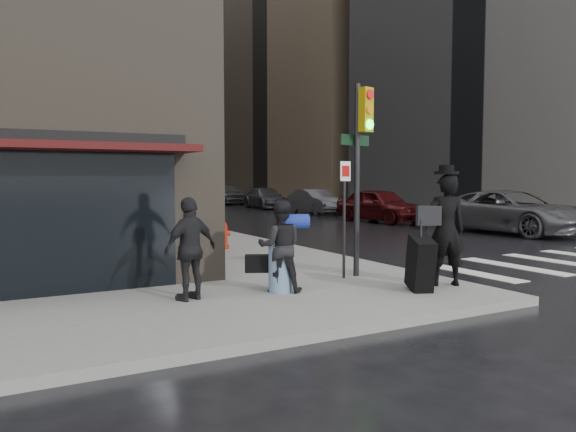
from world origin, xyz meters
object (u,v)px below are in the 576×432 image
traffic_light (360,153)px  parked_car_1 (380,205)px  fire_hydrant (223,236)px  parked_car_4 (225,194)px  parked_car_3 (266,198)px  man_jeans (280,246)px  man_greycoat (190,249)px  man_overcoat (440,235)px  parked_car_2 (315,202)px  parked_car_0 (511,212)px

traffic_light → parked_car_1: traffic_light is taller
fire_hydrant → parked_car_4: bearing=67.2°
fire_hydrant → parked_car_4: 28.83m
parked_car_1 → parked_car_3: size_ratio=0.99×
man_jeans → man_greycoat: 1.58m
man_overcoat → man_greycoat: 4.51m
man_greycoat → parked_car_2: man_greycoat is taller
parked_car_0 → parked_car_1: parked_car_0 is taller
fire_hydrant → parked_car_3: bearing=60.2°
man_greycoat → parked_car_3: size_ratio=0.35×
man_overcoat → fire_hydrant: bearing=-54.7°
traffic_light → parked_car_1: size_ratio=0.81×
man_jeans → parked_car_3: man_jeans is taller
man_overcoat → parked_car_1: man_overcoat is taller
man_greycoat → parked_car_0: (14.79, 5.83, -0.17)m
parked_car_3 → man_overcoat: bearing=-105.2°
man_greycoat → parked_car_3: man_greycoat is taller
fire_hydrant → parked_car_0: 11.82m
parked_car_1 → man_overcoat: bearing=-129.9°
man_jeans → parked_car_0: bearing=-129.8°
parked_car_3 → fire_hydrant: bearing=-114.6°
fire_hydrant → parked_car_4: size_ratio=0.16×
parked_car_2 → man_jeans: bearing=-122.3°
fire_hydrant → parked_car_1: bearing=31.6°
parked_car_1 → parked_car_4: (0.41, 19.94, 0.02)m
man_overcoat → parked_car_4: size_ratio=0.46×
man_greycoat → man_jeans: bearing=157.3°
traffic_light → fire_hydrant: (-0.71, 5.41, -2.14)m
parked_car_2 → parked_car_3: 6.65m
parked_car_4 → man_greycoat: bearing=-112.5°
parked_car_1 → man_jeans: bearing=-139.3°
parked_car_1 → parked_car_2: 6.67m
fire_hydrant → parked_car_3: size_ratio=0.16×
fire_hydrant → parked_car_1: (10.77, 6.63, 0.32)m
fire_hydrant → man_jeans: bearing=-103.2°
parked_car_0 → man_jeans: bearing=-159.2°
man_greycoat → parked_car_1: bearing=-155.7°
man_jeans → parked_car_4: 34.89m
parked_car_3 → parked_car_0: bearing=-83.6°
man_greycoat → traffic_light: 4.06m
fire_hydrant → parked_car_1: 12.65m
traffic_light → fire_hydrant: bearing=82.9°
man_greycoat → traffic_light: bearing=168.8°
man_overcoat → parked_car_4: bearing=-82.2°
parked_car_1 → parked_car_2: bearing=80.2°
man_jeans → parked_car_4: (12.58, 32.55, -0.12)m
man_jeans → parked_car_2: bearing=-97.5°
traffic_light → parked_car_2: size_ratio=0.89×
man_jeans → fire_hydrant: bearing=-77.3°
man_greycoat → parked_car_1: 18.56m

